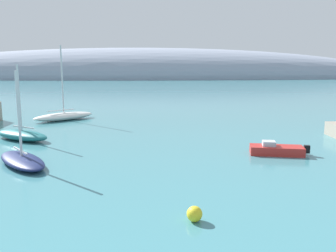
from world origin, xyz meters
TOP-DOWN VIEW (x-y plane):
  - distant_ridge at (-8.45, 195.67)m, footprint 291.94×59.12m
  - sailboat_teal_near_shore at (-16.10, 32.28)m, footprint 6.81×5.51m
  - sailboat_white_mid_mooring at (-14.96, 44.76)m, footprint 7.92×7.01m
  - sailboat_navy_outer_mooring at (-12.97, 23.34)m, footprint 5.78×6.61m
  - motorboat_red_alongside_breakwater at (6.74, 25.40)m, footprint 4.80×2.49m
  - mooring_buoy_yellow at (-1.56, 13.30)m, footprint 0.75×0.75m

SIDE VIEW (x-z plane):
  - distant_ridge at x=-8.45m, z-range -16.49..16.49m
  - mooring_buoy_yellow at x=-1.56m, z-range 0.00..0.75m
  - motorboat_red_alongside_breakwater at x=6.74m, z-range -0.16..0.95m
  - sailboat_navy_outer_mooring at x=-12.97m, z-range -3.01..3.86m
  - sailboat_teal_near_shore at x=-16.10m, z-range -3.13..4.19m
  - sailboat_white_mid_mooring at x=-14.96m, z-range -4.30..5.47m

